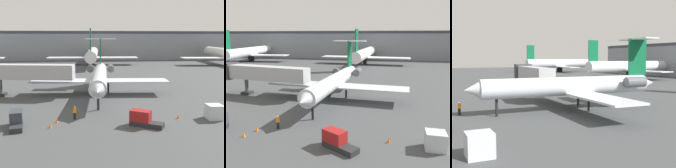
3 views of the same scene
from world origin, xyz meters
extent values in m
cube|color=#424447|center=(0.00, 0.00, -0.05)|extent=(400.00, 400.00, 0.10)
cylinder|color=silver|center=(-1.44, -1.27, 3.46)|extent=(4.38, 24.70, 2.56)
cone|color=silver|center=(-2.41, -14.32, 3.46)|extent=(2.59, 2.38, 2.43)
cone|color=silver|center=(-0.45, 11.88, 3.46)|extent=(2.36, 2.75, 2.17)
cube|color=silver|center=(5.37, -0.77, 2.48)|extent=(12.27, 5.28, 0.24)
cube|color=silver|center=(-8.10, 0.23, 2.48)|extent=(12.27, 5.28, 0.24)
cylinder|color=#595960|center=(1.43, 7.83, 3.86)|extent=(1.73, 3.30, 1.50)
cylinder|color=#595960|center=(-2.92, 8.16, 3.86)|extent=(1.73, 3.30, 1.50)
cube|color=#0C5933|center=(-0.60, 9.99, 7.52)|extent=(0.48, 3.21, 5.55)
cube|color=silver|center=(-0.60, 9.99, 10.19)|extent=(6.96, 2.90, 0.20)
cylinder|color=black|center=(-2.21, -11.52, 1.09)|extent=(0.36, 0.36, 2.18)
cylinder|color=black|center=(0.31, 0.61, 1.09)|extent=(0.36, 0.36, 2.18)
cylinder|color=black|center=(-2.88, 0.85, 1.09)|extent=(0.36, 0.36, 2.18)
cube|color=#ADADB2|center=(-14.96, -1.18, 4.47)|extent=(18.18, 5.42, 2.60)
cube|color=#333338|center=(-23.44, 0.19, 4.47)|extent=(2.88, 3.54, 3.20)
cylinder|color=#4C4C51|center=(-19.40, -0.46, 1.59)|extent=(0.70, 0.70, 3.17)
cube|color=#262626|center=(-19.40, -0.46, 0.25)|extent=(1.80, 1.80, 0.50)
cube|color=black|center=(-5.47, -15.48, 0.42)|extent=(0.38, 0.33, 0.85)
cube|color=orange|center=(-5.47, -15.48, 1.15)|extent=(0.46, 0.38, 0.60)
sphere|color=tan|center=(-5.47, -15.48, 1.57)|extent=(0.24, 0.24, 0.24)
cube|color=#262628|center=(3.23, -19.24, 0.30)|extent=(4.15, 3.25, 0.60)
cube|color=maroon|center=(2.55, -18.84, 1.25)|extent=(2.78, 2.43, 1.30)
cube|color=silver|center=(12.71, -17.15, 0.94)|extent=(2.08, 2.06, 1.88)
cone|color=orange|center=(-8.23, -18.55, 0.28)|extent=(0.36, 0.36, 0.55)
cone|color=orange|center=(8.06, -16.62, 0.28)|extent=(0.36, 0.36, 0.55)
cone|color=orange|center=(-7.67, -16.73, 0.28)|extent=(0.36, 0.36, 0.55)
cube|color=gray|center=(0.00, 82.06, 6.67)|extent=(179.99, 21.55, 13.34)
cube|color=#333842|center=(0.00, 71.48, 12.74)|extent=(179.99, 0.60, 1.20)
cylinder|color=silver|center=(-51.49, 52.65, 4.33)|extent=(7.69, 39.28, 3.85)
cube|color=#0C5933|center=(-49.76, 35.19, 9.75)|extent=(0.69, 4.01, 7.00)
cube|color=silver|center=(-51.49, 52.65, 2.80)|extent=(33.27, 9.21, 0.30)
cube|color=black|center=(-51.49, 52.65, 1.20)|extent=(1.20, 2.80, 2.40)
cylinder|color=white|center=(-1.32, 52.60, 4.34)|extent=(6.18, 41.29, 3.89)
cube|color=#0C5933|center=(-2.36, 34.06, 9.79)|extent=(0.52, 4.01, 7.00)
cube|color=white|center=(-1.32, 52.60, 2.80)|extent=(34.84, 7.92, 0.30)
cube|color=black|center=(-1.32, 52.60, 1.20)|extent=(1.20, 2.80, 2.40)
camera|label=1|loc=(-3.87, -48.40, 10.53)|focal=41.68mm
camera|label=2|loc=(7.65, -41.04, 11.51)|focal=37.81mm
camera|label=3|loc=(35.04, -22.23, 7.32)|focal=48.90mm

